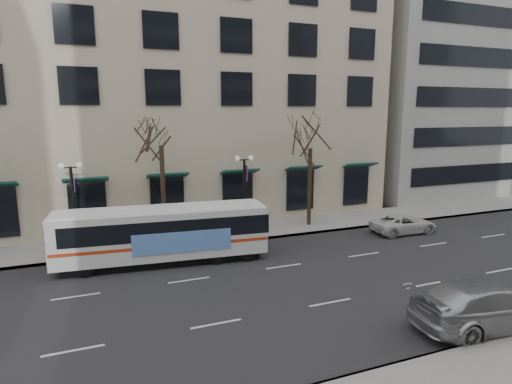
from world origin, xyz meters
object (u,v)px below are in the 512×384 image
lamp_post_left (74,204)px  city_bus (164,233)px  tree_far_mid (161,129)px  tree_far_right (311,134)px  white_pickup (403,224)px  lamp_post_right (245,191)px  silver_car (487,305)px

lamp_post_left → city_bus: lamp_post_left is taller
tree_far_mid → city_bus: (-0.62, -3.58, -5.28)m
tree_far_right → white_pickup: size_ratio=1.82×
lamp_post_left → lamp_post_right: bearing=0.0°
tree_far_mid → silver_car: size_ratio=1.43×
tree_far_right → lamp_post_right: 6.11m
tree_far_right → silver_car: bearing=-92.5°
tree_far_mid → tree_far_right: bearing=-0.0°
lamp_post_right → tree_far_mid: bearing=173.2°
city_bus → silver_car: 15.17m
tree_far_right → lamp_post_right: (-4.99, -0.60, -3.48)m
tree_far_mid → city_bus: tree_far_mid is taller
lamp_post_right → lamp_post_left: bearing=180.0°
tree_far_right → lamp_post_right: size_ratio=1.55×
tree_far_mid → white_pickup: (15.06, -3.74, -6.29)m
city_bus → lamp_post_left: bearing=151.3°
lamp_post_left → tree_far_mid: bearing=6.9°
tree_far_mid → lamp_post_left: (-4.99, -0.60, -3.96)m
city_bus → silver_car: bearing=-43.3°
tree_far_right → city_bus: size_ratio=0.72×
tree_far_right → white_pickup: (5.06, -3.74, -5.81)m
tree_far_right → white_pickup: tree_far_right is taller
lamp_post_right → silver_car: size_ratio=0.87×
tree_far_right → city_bus: 12.19m
tree_far_right → lamp_post_left: tree_far_right is taller
city_bus → white_pickup: city_bus is taller
lamp_post_left → lamp_post_right: 10.00m
city_bus → tree_far_right: bearing=24.2°
tree_far_right → lamp_post_left: 15.40m
tree_far_mid → city_bus: size_ratio=0.77×
tree_far_mid → silver_car: tree_far_mid is taller
lamp_post_left → lamp_post_right: same height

